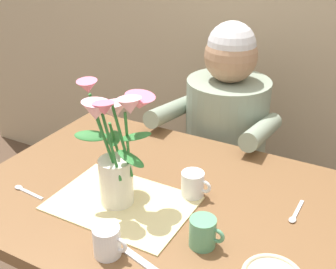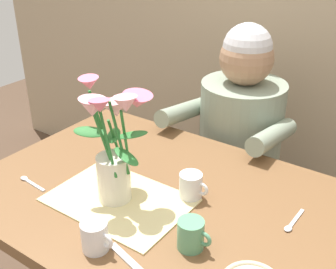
{
  "view_description": "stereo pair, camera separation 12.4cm",
  "coord_description": "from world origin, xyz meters",
  "px_view_note": "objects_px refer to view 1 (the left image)",
  "views": [
    {
      "loc": [
        0.5,
        -0.92,
        1.49
      ],
      "look_at": [
        -0.04,
        0.05,
        0.92
      ],
      "focal_mm": 45.96,
      "sensor_mm": 36.0,
      "label": 1
    },
    {
      "loc": [
        0.6,
        -0.86,
        1.49
      ],
      "look_at": [
        -0.04,
        0.05,
        0.92
      ],
      "focal_mm": 45.96,
      "sensor_mm": 36.0,
      "label": 2
    }
  ],
  "objects_px": {
    "tea_cup": "(107,241)",
    "seated_person": "(224,154)",
    "flower_vase": "(115,145)",
    "coffee_cup": "(203,232)",
    "ceramic_mug": "(193,185)",
    "dinner_knife": "(150,267)"
  },
  "relations": [
    {
      "from": "seated_person",
      "to": "ceramic_mug",
      "type": "distance_m",
      "value": 0.63
    },
    {
      "from": "flower_vase",
      "to": "coffee_cup",
      "type": "relative_size",
      "value": 3.78
    },
    {
      "from": "tea_cup",
      "to": "ceramic_mug",
      "type": "xyz_separation_m",
      "value": [
        0.07,
        0.32,
        0.0
      ]
    },
    {
      "from": "dinner_knife",
      "to": "coffee_cup",
      "type": "bearing_deg",
      "value": 75.32
    },
    {
      "from": "seated_person",
      "to": "coffee_cup",
      "type": "height_order",
      "value": "seated_person"
    },
    {
      "from": "flower_vase",
      "to": "seated_person",
      "type": "bearing_deg",
      "value": 85.25
    },
    {
      "from": "flower_vase",
      "to": "dinner_knife",
      "type": "distance_m",
      "value": 0.34
    },
    {
      "from": "tea_cup",
      "to": "seated_person",
      "type": "bearing_deg",
      "value": 93.04
    },
    {
      "from": "dinner_knife",
      "to": "tea_cup",
      "type": "relative_size",
      "value": 2.04
    },
    {
      "from": "tea_cup",
      "to": "flower_vase",
      "type": "bearing_deg",
      "value": 118.06
    },
    {
      "from": "flower_vase",
      "to": "ceramic_mug",
      "type": "relative_size",
      "value": 3.78
    },
    {
      "from": "coffee_cup",
      "to": "ceramic_mug",
      "type": "height_order",
      "value": "same"
    },
    {
      "from": "dinner_knife",
      "to": "tea_cup",
      "type": "height_order",
      "value": "tea_cup"
    },
    {
      "from": "flower_vase",
      "to": "tea_cup",
      "type": "bearing_deg",
      "value": -61.94
    },
    {
      "from": "seated_person",
      "to": "coffee_cup",
      "type": "bearing_deg",
      "value": -68.63
    },
    {
      "from": "dinner_knife",
      "to": "tea_cup",
      "type": "bearing_deg",
      "value": -161.06
    },
    {
      "from": "ceramic_mug",
      "to": "coffee_cup",
      "type": "bearing_deg",
      "value": -57.52
    },
    {
      "from": "seated_person",
      "to": "flower_vase",
      "type": "bearing_deg",
      "value": -90.86
    },
    {
      "from": "seated_person",
      "to": "tea_cup",
      "type": "xyz_separation_m",
      "value": [
        0.05,
        -0.9,
        0.22
      ]
    },
    {
      "from": "flower_vase",
      "to": "dinner_knife",
      "type": "xyz_separation_m",
      "value": [
        0.22,
        -0.19,
        -0.18
      ]
    },
    {
      "from": "ceramic_mug",
      "to": "seated_person",
      "type": "bearing_deg",
      "value": 102.04
    },
    {
      "from": "seated_person",
      "to": "dinner_knife",
      "type": "distance_m",
      "value": 0.92
    }
  ]
}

